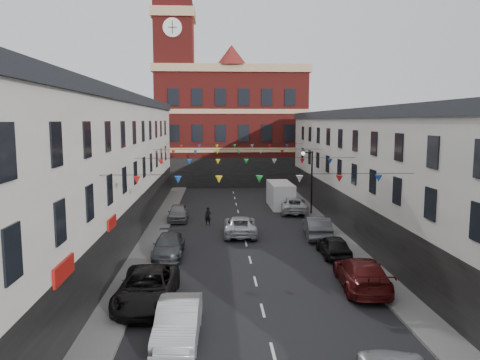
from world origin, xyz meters
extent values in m
plane|color=black|center=(0.00, 0.00, 0.00)|extent=(160.00, 160.00, 0.00)
cube|color=#605E5B|center=(-6.90, 2.00, 0.07)|extent=(1.80, 64.00, 0.15)
cube|color=#605E5B|center=(6.90, 2.00, 0.07)|extent=(1.80, 64.00, 0.15)
cube|color=beige|center=(-11.80, 1.00, 5.00)|extent=(8.00, 56.00, 10.00)
cube|color=black|center=(-11.80, 1.00, 10.35)|extent=(8.40, 56.00, 0.70)
cube|color=black|center=(-7.75, 1.00, 1.60)|extent=(0.12, 56.00, 3.20)
cube|color=silver|center=(11.80, 1.00, 4.50)|extent=(8.00, 56.00, 9.00)
cube|color=black|center=(11.80, 1.00, 9.35)|extent=(8.40, 56.00, 0.70)
cube|color=black|center=(7.75, 1.00, 1.60)|extent=(0.12, 56.00, 3.20)
cube|color=maroon|center=(0.00, 38.00, 7.50)|extent=(20.00, 12.00, 15.00)
cube|color=tan|center=(0.00, 38.00, 15.50)|extent=(20.60, 12.60, 1.00)
cone|color=maroon|center=(0.00, 33.00, 17.20)|extent=(4.00, 4.00, 2.60)
cube|color=maroon|center=(-7.50, 35.00, 12.00)|extent=(5.00, 5.00, 24.00)
cube|color=tan|center=(-7.50, 35.00, 22.50)|extent=(5.60, 5.60, 1.20)
cylinder|color=white|center=(-7.50, 32.45, 20.50)|extent=(2.40, 0.12, 2.40)
cube|color=#2B4922|center=(-4.00, 62.00, 5.00)|extent=(40.00, 14.00, 10.00)
cylinder|color=black|center=(6.80, 14.00, 3.00)|extent=(0.14, 0.14, 6.00)
cylinder|color=black|center=(6.40, 14.00, 5.90)|extent=(0.90, 0.10, 0.10)
sphere|color=beige|center=(5.95, 14.00, 5.80)|extent=(0.36, 0.36, 0.36)
imported|color=#B4B7BD|center=(-3.70, -10.79, 0.79)|extent=(1.81, 4.84, 1.58)
imported|color=black|center=(-5.50, -6.91, 0.82)|extent=(2.79, 5.93, 1.64)
imported|color=#414549|center=(-5.27, 1.23, 0.69)|extent=(1.95, 4.76, 1.38)
imported|color=gray|center=(-5.50, 12.09, 0.73)|extent=(1.74, 4.27, 1.45)
imported|color=#521010|center=(5.50, -5.39, 0.82)|extent=(2.75, 5.83, 1.64)
imported|color=black|center=(5.50, 0.49, 0.71)|extent=(1.67, 4.16, 1.42)
imported|color=#4D4F55|center=(5.50, 5.51, 0.82)|extent=(2.18, 5.14, 1.65)
imported|color=#B6B9BC|center=(5.30, 15.15, 0.75)|extent=(2.96, 5.60, 1.50)
imported|color=silver|center=(-0.28, 6.64, 0.74)|extent=(2.61, 5.40, 1.48)
cube|color=white|center=(4.45, 18.18, 1.26)|extent=(2.29, 5.75, 2.53)
imported|color=black|center=(-2.84, 10.12, 0.78)|extent=(0.66, 0.54, 1.55)
camera|label=1|loc=(-2.16, -28.83, 8.84)|focal=35.00mm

